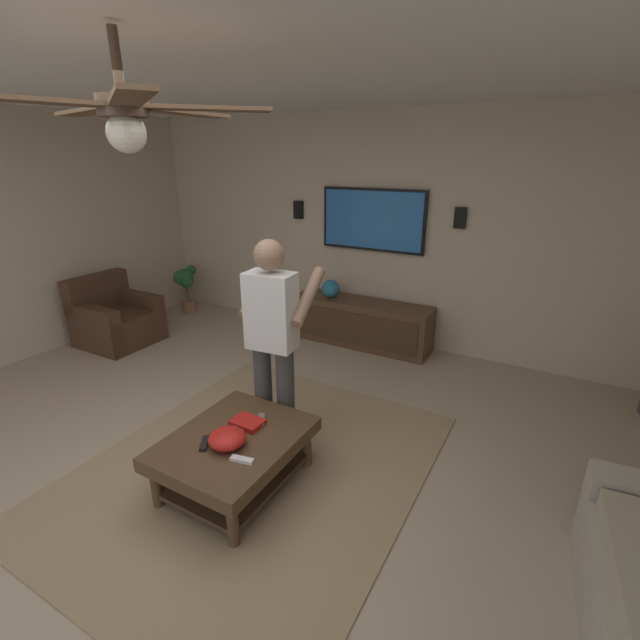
{
  "coord_description": "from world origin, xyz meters",
  "views": [
    {
      "loc": [
        -1.86,
        -1.93,
        2.19
      ],
      "look_at": [
        1.09,
        -0.26,
        0.93
      ],
      "focal_mm": 25.0,
      "sensor_mm": 36.0,
      "label": 1
    }
  ],
  "objects_px": {
    "bowl": "(227,438)",
    "book": "(248,422)",
    "potted_plant_short": "(185,282)",
    "wall_speaker_right": "(298,210)",
    "remote_white": "(242,460)",
    "coffee_table": "(235,449)",
    "remote_grey": "(261,420)",
    "tv": "(373,220)",
    "vase_round": "(331,289)",
    "person_standing": "(273,333)",
    "remote_black": "(205,443)",
    "armchair": "(116,321)",
    "media_console": "(361,323)",
    "wall_speaker_left": "(460,218)",
    "ceiling_fan": "(127,113)"
  },
  "relations": [
    {
      "from": "vase_round",
      "to": "person_standing",
      "type": "bearing_deg",
      "value": -163.41
    },
    {
      "from": "book",
      "to": "vase_round",
      "type": "height_order",
      "value": "vase_round"
    },
    {
      "from": "coffee_table",
      "to": "tv",
      "type": "relative_size",
      "value": 0.79
    },
    {
      "from": "media_console",
      "to": "wall_speaker_left",
      "type": "distance_m",
      "value": 1.65
    },
    {
      "from": "potted_plant_short",
      "to": "remote_white",
      "type": "bearing_deg",
      "value": -130.09
    },
    {
      "from": "ceiling_fan",
      "to": "book",
      "type": "bearing_deg",
      "value": 8.5
    },
    {
      "from": "bowl",
      "to": "remote_grey",
      "type": "relative_size",
      "value": 1.64
    },
    {
      "from": "tv",
      "to": "wall_speaker_right",
      "type": "distance_m",
      "value": 1.03
    },
    {
      "from": "ceiling_fan",
      "to": "tv",
      "type": "bearing_deg",
      "value": 6.43
    },
    {
      "from": "vase_round",
      "to": "ceiling_fan",
      "type": "xyz_separation_m",
      "value": [
        -3.27,
        -0.8,
        1.69
      ]
    },
    {
      "from": "media_console",
      "to": "vase_round",
      "type": "height_order",
      "value": "vase_round"
    },
    {
      "from": "wall_speaker_right",
      "to": "remote_grey",
      "type": "bearing_deg",
      "value": -153.24
    },
    {
      "from": "armchair",
      "to": "wall_speaker_right",
      "type": "xyz_separation_m",
      "value": [
        1.67,
        -1.62,
        1.26
      ]
    },
    {
      "from": "coffee_table",
      "to": "remote_white",
      "type": "xyz_separation_m",
      "value": [
        -0.18,
        -0.21,
        0.12
      ]
    },
    {
      "from": "bowl",
      "to": "remote_black",
      "type": "distance_m",
      "value": 0.16
    },
    {
      "from": "remote_white",
      "to": "wall_speaker_right",
      "type": "height_order",
      "value": "wall_speaker_right"
    },
    {
      "from": "coffee_table",
      "to": "potted_plant_short",
      "type": "xyz_separation_m",
      "value": [
        2.52,
        2.99,
        0.18
      ]
    },
    {
      "from": "person_standing",
      "to": "remote_black",
      "type": "xyz_separation_m",
      "value": [
        -0.77,
        0.03,
        -0.52
      ]
    },
    {
      "from": "bowl",
      "to": "book",
      "type": "bearing_deg",
      "value": 8.59
    },
    {
      "from": "remote_white",
      "to": "wall_speaker_left",
      "type": "bearing_deg",
      "value": 69.47
    },
    {
      "from": "tv",
      "to": "remote_white",
      "type": "distance_m",
      "value": 3.35
    },
    {
      "from": "media_console",
      "to": "tv",
      "type": "distance_m",
      "value": 1.23
    },
    {
      "from": "bowl",
      "to": "ceiling_fan",
      "type": "relative_size",
      "value": 0.21
    },
    {
      "from": "potted_plant_short",
      "to": "remote_black",
      "type": "distance_m",
      "value": 3.94
    },
    {
      "from": "armchair",
      "to": "book",
      "type": "distance_m",
      "value": 3.15
    },
    {
      "from": "book",
      "to": "wall_speaker_left",
      "type": "bearing_deg",
      "value": 76.82
    },
    {
      "from": "ceiling_fan",
      "to": "potted_plant_short",
      "type": "bearing_deg",
      "value": 44.86
    },
    {
      "from": "person_standing",
      "to": "wall_speaker_left",
      "type": "xyz_separation_m",
      "value": [
        2.37,
        -0.77,
        0.63
      ]
    },
    {
      "from": "wall_speaker_right",
      "to": "remote_white",
      "type": "bearing_deg",
      "value": -153.96
    },
    {
      "from": "coffee_table",
      "to": "media_console",
      "type": "bearing_deg",
      "value": 6.2
    },
    {
      "from": "tv",
      "to": "vase_round",
      "type": "xyz_separation_m",
      "value": [
        -0.28,
        0.4,
        -0.82
      ]
    },
    {
      "from": "potted_plant_short",
      "to": "remote_white",
      "type": "relative_size",
      "value": 4.61
    },
    {
      "from": "armchair",
      "to": "remote_black",
      "type": "distance_m",
      "value": 3.2
    },
    {
      "from": "remote_white",
      "to": "potted_plant_short",
      "type": "bearing_deg",
      "value": 128.11
    },
    {
      "from": "tv",
      "to": "book",
      "type": "xyz_separation_m",
      "value": [
        -2.79,
        -0.29,
        -1.06
      ]
    },
    {
      "from": "tv",
      "to": "bowl",
      "type": "height_order",
      "value": "tv"
    },
    {
      "from": "person_standing",
      "to": "bowl",
      "type": "relative_size",
      "value": 6.65
    },
    {
      "from": "tv",
      "to": "vase_round",
      "type": "distance_m",
      "value": 0.95
    },
    {
      "from": "remote_black",
      "to": "vase_round",
      "type": "relative_size",
      "value": 0.68
    },
    {
      "from": "armchair",
      "to": "vase_round",
      "type": "height_order",
      "value": "armchair"
    },
    {
      "from": "potted_plant_short",
      "to": "remote_white",
      "type": "xyz_separation_m",
      "value": [
        -2.7,
        -3.21,
        -0.06
      ]
    },
    {
      "from": "coffee_table",
      "to": "remote_grey",
      "type": "bearing_deg",
      "value": -12.79
    },
    {
      "from": "coffee_table",
      "to": "tv",
      "type": "xyz_separation_m",
      "value": [
        2.95,
        0.29,
        1.18
      ]
    },
    {
      "from": "armchair",
      "to": "vase_round",
      "type": "xyz_separation_m",
      "value": [
        1.39,
        -2.25,
        0.38
      ]
    },
    {
      "from": "bowl",
      "to": "potted_plant_short",
      "type": "bearing_deg",
      "value": 49.11
    },
    {
      "from": "coffee_table",
      "to": "remote_grey",
      "type": "height_order",
      "value": "remote_grey"
    },
    {
      "from": "person_standing",
      "to": "vase_round",
      "type": "bearing_deg",
      "value": 10.6
    },
    {
      "from": "coffee_table",
      "to": "vase_round",
      "type": "distance_m",
      "value": 2.79
    },
    {
      "from": "media_console",
      "to": "remote_grey",
      "type": "bearing_deg",
      "value": 8.02
    },
    {
      "from": "person_standing",
      "to": "remote_grey",
      "type": "bearing_deg",
      "value": -166.33
    }
  ]
}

